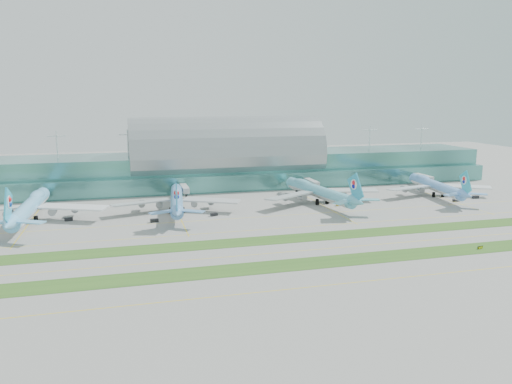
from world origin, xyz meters
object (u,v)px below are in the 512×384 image
object	(u,v)px
terminal	(226,163)
airliner_a	(30,206)
airliner_b	(177,199)
airliner_c	(318,191)
airliner_d	(435,185)
taxiway_sign_east	(480,248)

from	to	relation	value
terminal	airliner_a	size ratio (longest dim) A/B	4.26
terminal	airliner_b	xyz separation A→B (m)	(-38.52, -66.97, -8.17)
airliner_c	airliner_d	xyz separation A→B (m)	(71.54, 0.91, -0.52)
airliner_d	airliner_b	bearing A→B (deg)	-171.90
terminal	airliner_a	distance (m)	125.99
terminal	airliner_d	distance (m)	126.13
airliner_a	terminal	bearing A→B (deg)	35.49
airliner_a	airliner_c	xyz separation A→B (m)	(141.00, 3.17, -0.33)
airliner_a	airliner_d	world-z (taller)	airliner_a
airliner_a	airliner_c	distance (m)	141.03
airliner_b	airliner_c	xyz separation A→B (m)	(74.59, 0.80, 0.39)
airliner_a	taxiway_sign_east	distance (m)	190.81
airliner_b	airliner_c	world-z (taller)	airliner_c
terminal	airliner_c	xyz separation A→B (m)	(36.07, -66.17, -7.78)
airliner_a	taxiway_sign_east	world-z (taller)	airliner_a
airliner_a	airliner_b	world-z (taller)	airliner_a
airliner_b	airliner_c	size ratio (longest dim) A/B	0.94
airliner_b	airliner_d	world-z (taller)	airliner_b
terminal	taxiway_sign_east	bearing A→B (deg)	-67.90
taxiway_sign_east	terminal	bearing A→B (deg)	99.35
airliner_a	taxiway_sign_east	size ratio (longest dim) A/B	30.57
terminal	airliner_c	distance (m)	75.77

